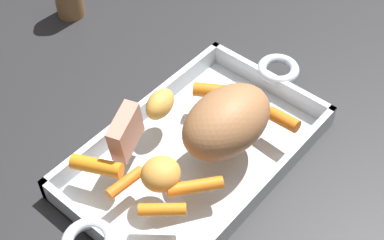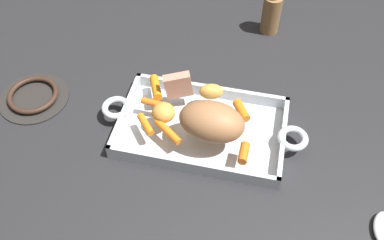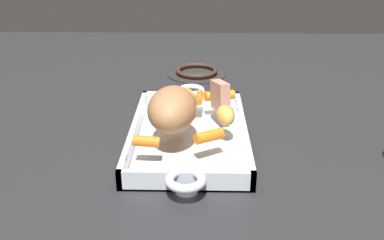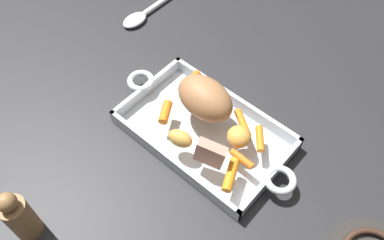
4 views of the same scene
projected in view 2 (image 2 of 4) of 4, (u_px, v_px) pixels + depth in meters
ground_plane at (202, 132)px, 0.96m from camera, size 1.86×1.86×0.00m
roasting_dish at (202, 128)px, 0.95m from camera, size 0.46×0.23×0.04m
pork_roast at (212, 122)px, 0.87m from camera, size 0.15×0.10×0.08m
roast_slice_thin at (178, 85)px, 0.95m from camera, size 0.07×0.04×0.07m
baby_carrot_center_right at (168, 131)px, 0.90m from camera, size 0.07×0.06×0.02m
baby_carrot_northeast at (146, 124)px, 0.91m from camera, size 0.05×0.06×0.02m
baby_carrot_center_left at (241, 110)px, 0.93m from camera, size 0.05×0.06×0.02m
baby_carrot_northwest at (153, 103)px, 0.95m from camera, size 0.06×0.02×0.02m
baby_carrot_long at (244, 153)px, 0.86m from camera, size 0.02×0.05×0.02m
baby_carrot_short at (156, 87)px, 0.98m from camera, size 0.05×0.07×0.03m
potato_golden_small at (164, 112)px, 0.92m from camera, size 0.06×0.06×0.04m
potato_near_roast at (211, 92)px, 0.96m from camera, size 0.06×0.05×0.04m
stove_burner_rear at (34, 96)px, 1.02m from camera, size 0.17×0.17×0.02m
pepper_mill at (272, 11)px, 1.13m from camera, size 0.05×0.05×0.14m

